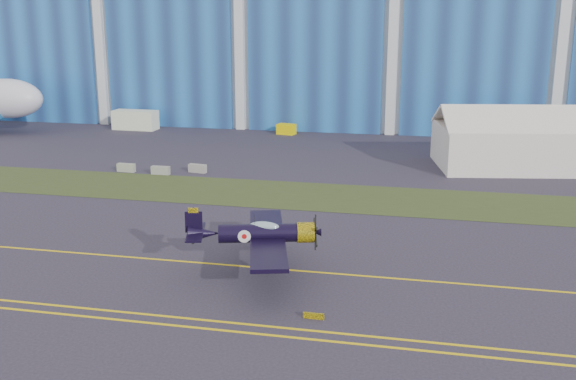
% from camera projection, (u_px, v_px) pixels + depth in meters
% --- Properties ---
extents(ground, '(260.00, 260.00, 0.00)m').
position_uv_depth(ground, '(70.00, 229.00, 53.97)').
color(ground, '#322C3A').
rests_on(ground, ground).
extents(grass_median, '(260.00, 10.00, 0.02)m').
position_uv_depth(grass_median, '(143.00, 186.00, 67.20)').
color(grass_median, '#475128').
rests_on(grass_median, ground).
extents(hangar, '(220.00, 45.70, 30.00)m').
position_uv_depth(hangar, '(275.00, 24.00, 118.00)').
color(hangar, silver).
rests_on(hangar, ground).
extents(taxiway_centreline, '(200.00, 0.20, 0.02)m').
position_uv_depth(taxiway_centreline, '(35.00, 249.00, 49.24)').
color(taxiway_centreline, yellow).
rests_on(taxiway_centreline, ground).
extents(guard_board_right, '(1.20, 0.15, 0.35)m').
position_uv_depth(guard_board_right, '(314.00, 316.00, 38.06)').
color(guard_board_right, yellow).
rests_on(guard_board_right, ground).
extents(warbird, '(12.64, 14.07, 3.53)m').
position_uv_depth(warbird, '(259.00, 233.00, 43.83)').
color(warbird, black).
rests_on(warbird, ground).
extents(tent, '(16.91, 13.63, 7.06)m').
position_uv_depth(tent, '(508.00, 136.00, 74.79)').
color(tent, white).
rests_on(tent, ground).
extents(shipping_container, '(6.59, 2.81, 2.82)m').
position_uv_depth(shipping_container, '(135.00, 120.00, 99.84)').
color(shipping_container, '#EDF4CE').
rests_on(shipping_container, ground).
extents(tug, '(2.77, 2.04, 1.46)m').
position_uv_depth(tug, '(286.00, 129.00, 96.06)').
color(tug, '#FADF01').
rests_on(tug, ground).
extents(barrier_a, '(2.03, 0.69, 0.90)m').
position_uv_depth(barrier_a, '(126.00, 168.00, 73.35)').
color(barrier_a, '#9A9D86').
rests_on(barrier_a, ground).
extents(barrier_b, '(2.00, 0.60, 0.90)m').
position_uv_depth(barrier_b, '(161.00, 170.00, 72.07)').
color(barrier_b, gray).
rests_on(barrier_b, ground).
extents(barrier_c, '(2.07, 0.92, 0.90)m').
position_uv_depth(barrier_c, '(197.00, 168.00, 72.99)').
color(barrier_c, gray).
rests_on(barrier_c, ground).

